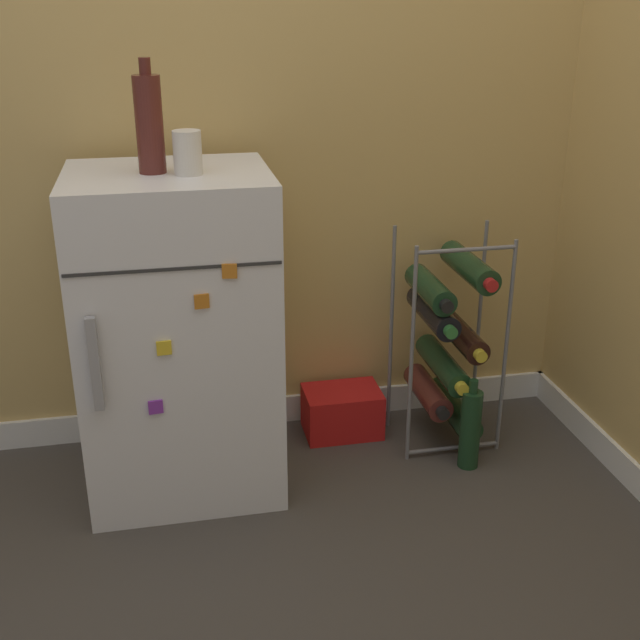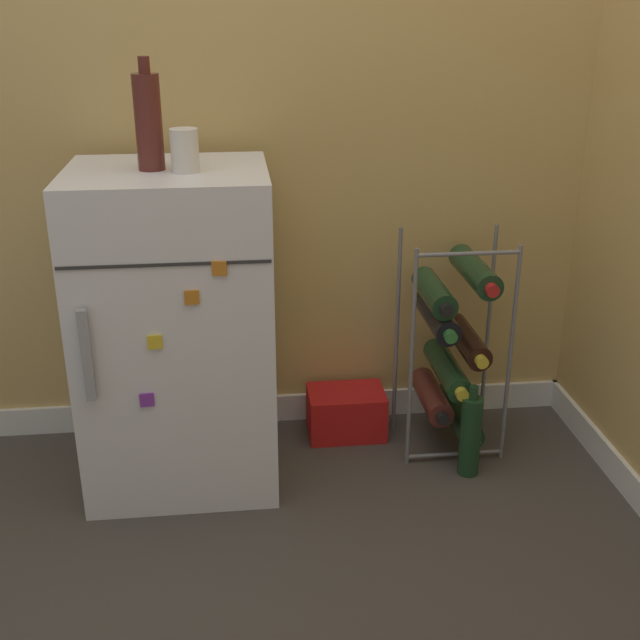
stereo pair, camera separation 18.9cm
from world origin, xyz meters
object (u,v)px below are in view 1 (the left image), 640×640
object	(u,v)px
soda_box	(342,411)
fridge_top_bottle	(149,123)
wine_rack	(446,341)
mini_fridge	(178,336)
fridge_top_cup	(188,153)
loose_bottle_floor	(470,428)

from	to	relation	value
soda_box	fridge_top_bottle	size ratio (longest dim) A/B	0.88
wine_rack	mini_fridge	bearing A→B (deg)	-175.17
soda_box	fridge_top_cup	size ratio (longest dim) A/B	2.25
mini_fridge	wine_rack	xyz separation A→B (m)	(0.80, 0.07, -0.11)
fridge_top_bottle	wine_rack	bearing A→B (deg)	4.96
fridge_top_bottle	loose_bottle_floor	bearing A→B (deg)	-6.80
mini_fridge	soda_box	size ratio (longest dim) A/B	3.73
loose_bottle_floor	wine_rack	bearing A→B (deg)	97.89
fridge_top_cup	loose_bottle_floor	bearing A→B (deg)	-4.72
wine_rack	soda_box	world-z (taller)	wine_rack
wine_rack	fridge_top_cup	xyz separation A→B (m)	(-0.75, -0.11, 0.62)
soda_box	loose_bottle_floor	bearing A→B (deg)	-39.81
wine_rack	fridge_top_cup	distance (m)	0.97
mini_fridge	wine_rack	distance (m)	0.81
fridge_top_bottle	mini_fridge	bearing A→B (deg)	8.10
wine_rack	soda_box	bearing A→B (deg)	162.29
wine_rack	fridge_top_cup	size ratio (longest dim) A/B	6.29
wine_rack	fridge_top_cup	bearing A→B (deg)	-171.56
soda_box	fridge_top_bottle	bearing A→B (deg)	-162.50
fridge_top_cup	fridge_top_bottle	size ratio (longest dim) A/B	0.39
mini_fridge	fridge_top_cup	xyz separation A→B (m)	(0.05, -0.04, 0.50)
wine_rack	fridge_top_bottle	bearing A→B (deg)	-175.04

